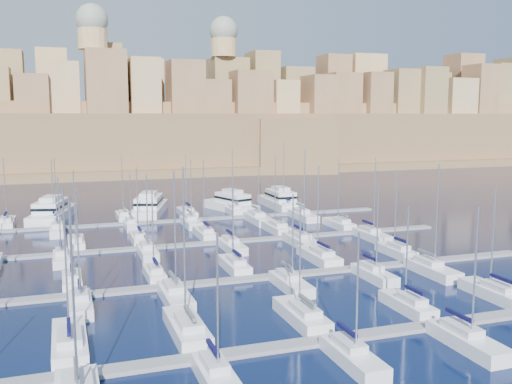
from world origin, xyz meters
name	(u,v)px	position (x,y,z in m)	size (l,w,h in m)	color
ground	(234,258)	(0.00, 0.00, 0.00)	(600.00, 600.00, 0.00)	black
pontoon_near	(336,339)	(0.00, -34.00, 0.20)	(84.00, 2.00, 0.40)	slate
pontoon_mid_near	(260,278)	(0.00, -12.00, 0.20)	(84.00, 2.00, 0.40)	slate
pontoon_mid_far	(217,243)	(0.00, 10.00, 0.20)	(84.00, 2.00, 0.40)	slate
pontoon_far	(189,220)	(0.00, 32.00, 0.20)	(84.00, 2.00, 0.40)	slate
sailboat_1	(70,343)	(-24.28, -28.01, 0.77)	(3.07, 10.23, 15.44)	white
sailboat_2	(187,328)	(-13.30, -28.05, 0.78)	(3.05, 10.16, 16.93)	white
sailboat_3	(302,315)	(-1.13, -28.31, 0.74)	(2.88, 9.61, 13.37)	white
sailboat_4	(408,305)	(11.36, -28.99, 0.72)	(2.47, 8.23, 12.01)	white
sailboat_5	(493,292)	(23.49, -28.49, 0.74)	(2.77, 9.25, 13.59)	white
sailboat_8	(217,377)	(-13.24, -39.06, 0.73)	(2.50, 8.34, 12.99)	white
sailboat_9	(353,357)	(-1.02, -39.14, 0.72)	(2.55, 8.51, 12.16)	white
sailboat_10	(467,340)	(10.75, -39.49, 0.74)	(2.76, 9.22, 13.75)	white
sailboat_13	(72,281)	(-23.64, -7.18, 0.71)	(2.35, 7.84, 11.41)	white
sailboat_14	(154,274)	(-13.23, -7.41, 0.72)	(2.21, 7.38, 12.34)	white
sailboat_15	(234,265)	(-1.98, -6.77, 0.73)	(2.60, 8.68, 12.86)	white
sailboat_16	(319,256)	(11.36, -6.10, 0.76)	(3.02, 10.05, 14.45)	white
sailboat_17	(396,251)	(24.07, -6.89, 0.73)	(2.53, 8.43, 13.47)	white
sailboat_19	(80,304)	(-22.94, -16.99, 0.74)	(2.45, 8.18, 14.11)	white
sailboat_20	(175,296)	(-12.44, -17.63, 0.76)	(2.85, 9.50, 15.61)	white
sailboat_21	(291,283)	(2.13, -17.37, 0.73)	(2.69, 8.96, 12.37)	white
sailboat_22	(374,274)	(14.11, -17.10, 0.73)	(2.53, 8.42, 13.00)	white
sailboat_23	(432,269)	(22.72, -17.67, 0.76)	(2.87, 9.57, 15.43)	white
sailboat_25	(76,243)	(-22.50, 15.15, 0.73)	(2.56, 8.53, 12.96)	white
sailboat_26	(139,239)	(-12.35, 15.00, 0.73)	(2.46, 8.21, 13.16)	white
sailboat_27	(205,234)	(-0.75, 15.20, 0.74)	(2.59, 8.63, 13.97)	white
sailboat_28	(276,228)	(12.93, 15.77, 0.75)	(2.94, 9.79, 14.61)	white
sailboat_29	(339,224)	(25.80, 15.50, 0.74)	(2.77, 9.24, 13.47)	white
sailboat_31	(61,258)	(-24.85, 5.17, 0.73)	(2.36, 7.87, 12.98)	white
sailboat_32	(148,252)	(-12.33, 4.91, 0.73)	(2.52, 8.40, 12.93)	white
sailboat_33	(232,246)	(1.06, 4.68, 0.73)	(2.66, 8.87, 12.83)	white
sailboat_34	(302,241)	(12.93, 3.82, 0.77)	(3.18, 10.61, 16.02)	white
sailboat_35	(372,235)	(26.40, 4.42, 0.75)	(2.82, 9.40, 14.61)	white
sailboat_36	(7,223)	(-34.78, 37.58, 0.74)	(2.82, 9.39, 13.63)	white
sailboat_37	(54,221)	(-26.09, 37.23, 0.73)	(2.61, 8.68, 13.02)	white
sailboat_38	(124,217)	(-12.53, 37.30, 0.74)	(2.65, 8.83, 13.69)	white
sailboat_39	(187,213)	(0.83, 37.62, 0.74)	(2.85, 9.48, 13.44)	white
sailboat_40	(233,210)	(11.29, 37.86, 0.76)	(2.99, 9.96, 14.56)	white
sailboat_41	(284,207)	(23.37, 37.75, 0.76)	(2.92, 9.73, 15.74)	white
sailboat_43	(57,230)	(-25.42, 26.76, 0.74)	(2.61, 8.70, 14.36)	white
sailboat_44	(131,225)	(-12.22, 27.28, 0.70)	(2.29, 7.65, 10.85)	white
sailboat_45	(191,222)	(-0.82, 26.50, 0.74)	(2.77, 9.23, 13.38)	white
sailboat_46	(258,219)	(12.83, 25.83, 0.77)	(3.18, 10.60, 16.20)	white
sailboat_47	(303,216)	(22.87, 26.14, 0.76)	(2.99, 9.97, 14.77)	white
motor_yacht_a	(52,211)	(-26.43, 42.76, 1.73)	(10.37, 20.08, 5.25)	white
motor_yacht_b	(149,206)	(-6.43, 42.59, 1.73)	(10.99, 19.71, 5.25)	white
motor_yacht_c	(231,203)	(11.75, 40.95, 1.73)	(9.60, 16.13, 5.25)	white
motor_yacht_d	(280,200)	(23.79, 41.81, 1.73)	(5.44, 17.36, 5.25)	white
fortified_city	(122,132)	(-0.19, 155.26, 14.74)	(460.00, 108.95, 59.52)	brown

